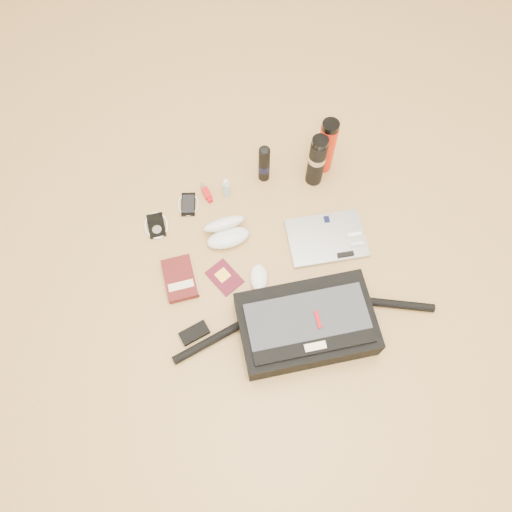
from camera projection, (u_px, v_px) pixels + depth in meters
name	position (u px, v px, depth m)	size (l,w,h in m)	color
ground	(277.00, 284.00, 1.93)	(4.00, 4.00, 0.00)	tan
messenger_bag	(306.00, 325.00, 1.80)	(0.98, 0.37, 0.14)	black
laptop	(327.00, 238.00, 2.00)	(0.34, 0.27, 0.03)	#A4A4A7
book	(180.00, 279.00, 1.92)	(0.13, 0.19, 0.03)	#4E1312
passport	(224.00, 277.00, 1.94)	(0.13, 0.16, 0.01)	#4F0E1C
mouse	(259.00, 278.00, 1.92)	(0.10, 0.13, 0.04)	white
sunglasses_case	(226.00, 231.00, 1.98)	(0.18, 0.15, 0.10)	silver
ipod	(156.00, 226.00, 2.03)	(0.11, 0.12, 0.01)	black
phone	(188.00, 204.00, 2.07)	(0.11, 0.12, 0.01)	black
inhaler	(206.00, 193.00, 2.08)	(0.03, 0.09, 0.02)	red
spray_bottle	(226.00, 188.00, 2.05)	(0.04, 0.04, 0.11)	#99C2D5
aerosol_can	(264.00, 164.00, 2.04)	(0.05, 0.05, 0.20)	black
thermos_black	(317.00, 161.00, 2.00)	(0.08, 0.08, 0.27)	black
thermos_red	(326.00, 146.00, 2.03)	(0.09, 0.09, 0.28)	red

